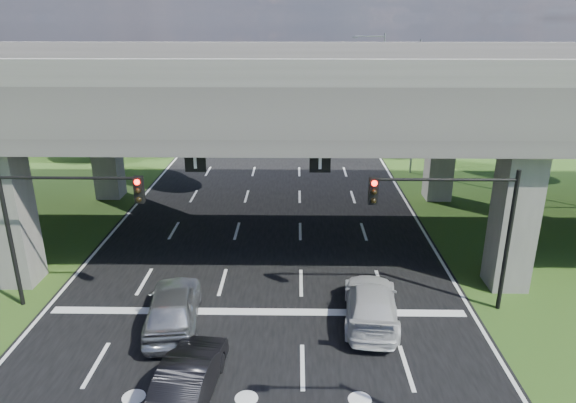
{
  "coord_description": "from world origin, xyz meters",
  "views": [
    {
      "loc": [
        1.53,
        -14.81,
        11.41
      ],
      "look_at": [
        1.16,
        8.94,
        2.91
      ],
      "focal_mm": 32.0,
      "sensor_mm": 36.0,
      "label": 1
    }
  ],
  "objects_px": {
    "streetlight_beyond": "(379,75)",
    "car_dark": "(189,377)",
    "car_silver": "(173,306)",
    "car_white": "(371,303)",
    "signal_left": "(59,213)",
    "streetlight_far": "(411,97)",
    "signal_right": "(457,215)"
  },
  "relations": [
    {
      "from": "car_silver",
      "to": "car_white",
      "type": "height_order",
      "value": "car_silver"
    },
    {
      "from": "signal_right",
      "to": "streetlight_beyond",
      "type": "bearing_deg",
      "value": 86.39
    },
    {
      "from": "streetlight_far",
      "to": "car_white",
      "type": "relative_size",
      "value": 1.97
    },
    {
      "from": "signal_left",
      "to": "car_dark",
      "type": "bearing_deg",
      "value": -42.06
    },
    {
      "from": "streetlight_far",
      "to": "car_dark",
      "type": "distance_m",
      "value": 28.59
    },
    {
      "from": "signal_right",
      "to": "signal_left",
      "type": "xyz_separation_m",
      "value": [
        -15.65,
        0.0,
        0.0
      ]
    },
    {
      "from": "car_white",
      "to": "streetlight_far",
      "type": "bearing_deg",
      "value": -99.29
    },
    {
      "from": "signal_left",
      "to": "streetlight_far",
      "type": "xyz_separation_m",
      "value": [
        17.92,
        20.06,
        1.66
      ]
    },
    {
      "from": "car_silver",
      "to": "signal_right",
      "type": "bearing_deg",
      "value": -179.28
    },
    {
      "from": "car_silver",
      "to": "signal_left",
      "type": "bearing_deg",
      "value": -24.3
    },
    {
      "from": "signal_right",
      "to": "car_white",
      "type": "xyz_separation_m",
      "value": [
        -3.29,
        -0.94,
        -3.42
      ]
    },
    {
      "from": "car_white",
      "to": "streetlight_beyond",
      "type": "bearing_deg",
      "value": -93.01
    },
    {
      "from": "car_dark",
      "to": "car_white",
      "type": "height_order",
      "value": "car_white"
    },
    {
      "from": "streetlight_beyond",
      "to": "car_white",
      "type": "height_order",
      "value": "streetlight_beyond"
    },
    {
      "from": "signal_left",
      "to": "car_white",
      "type": "xyz_separation_m",
      "value": [
        12.36,
        -0.94,
        -3.42
      ]
    },
    {
      "from": "streetlight_beyond",
      "to": "car_dark",
      "type": "relative_size",
      "value": 2.27
    },
    {
      "from": "streetlight_beyond",
      "to": "car_dark",
      "type": "height_order",
      "value": "streetlight_beyond"
    },
    {
      "from": "signal_right",
      "to": "car_white",
      "type": "height_order",
      "value": "signal_right"
    },
    {
      "from": "car_white",
      "to": "signal_right",
      "type": "bearing_deg",
      "value": -158.45
    },
    {
      "from": "car_dark",
      "to": "car_white",
      "type": "distance_m",
      "value": 7.77
    },
    {
      "from": "streetlight_beyond",
      "to": "car_silver",
      "type": "distance_m",
      "value": 40.11
    },
    {
      "from": "signal_left",
      "to": "streetlight_beyond",
      "type": "distance_m",
      "value": 40.3
    },
    {
      "from": "signal_left",
      "to": "streetlight_beyond",
      "type": "height_order",
      "value": "streetlight_beyond"
    },
    {
      "from": "car_silver",
      "to": "car_dark",
      "type": "xyz_separation_m",
      "value": [
        1.4,
        -3.98,
        -0.12
      ]
    },
    {
      "from": "streetlight_far",
      "to": "car_white",
      "type": "bearing_deg",
      "value": -104.83
    },
    {
      "from": "car_silver",
      "to": "car_white",
      "type": "bearing_deg",
      "value": 177.0
    },
    {
      "from": "car_silver",
      "to": "car_white",
      "type": "relative_size",
      "value": 0.97
    },
    {
      "from": "car_white",
      "to": "signal_left",
      "type": "bearing_deg",
      "value": 1.18
    },
    {
      "from": "car_dark",
      "to": "car_white",
      "type": "relative_size",
      "value": 0.87
    },
    {
      "from": "signal_left",
      "to": "streetlight_beyond",
      "type": "bearing_deg",
      "value": 63.57
    },
    {
      "from": "streetlight_beyond",
      "to": "streetlight_far",
      "type": "bearing_deg",
      "value": -90.0
    },
    {
      "from": "signal_right",
      "to": "car_silver",
      "type": "distance_m",
      "value": 11.61
    }
  ]
}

